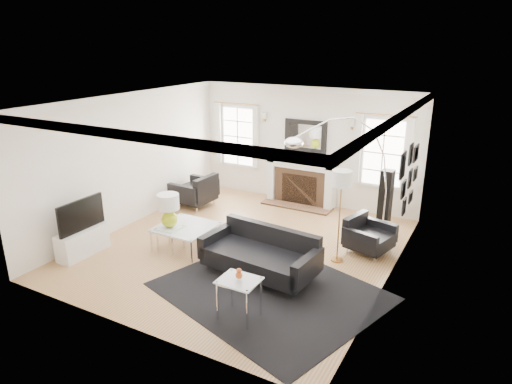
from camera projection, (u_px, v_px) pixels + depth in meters
The scene contains 25 objects.
floor at pixel (243, 247), 8.84m from camera, with size 6.00×6.00×0.00m, color #9A6B40.
back_wall at pixel (306, 146), 10.88m from camera, with size 5.50×0.04×2.80m, color white.
front_wall at pixel (125, 237), 5.90m from camera, with size 5.50×0.04×2.80m, color white.
left_wall at pixel (130, 160), 9.64m from camera, with size 0.04×6.00×2.80m, color white.
right_wall at pixel (394, 202), 7.14m from camera, with size 0.04×6.00×2.80m, color white.
ceiling at pixel (242, 101), 7.94m from camera, with size 5.50×6.00×0.02m, color white.
crown_molding at pixel (242, 104), 7.96m from camera, with size 5.50×6.00×0.12m, color white.
fireplace at pixel (301, 182), 10.98m from camera, with size 1.70×0.69×1.11m.
mantel_mirror at pixel (305, 136), 10.76m from camera, with size 1.05×0.07×0.75m.
window_left at pixel (238, 136), 11.66m from camera, with size 1.24×0.15×1.62m.
window_right at pixel (383, 153), 9.98m from camera, with size 1.24×0.15×1.62m.
gallery_wall at pixel (409, 173), 8.18m from camera, with size 0.04×1.73×1.29m.
tv_unit at pixel (83, 238), 8.43m from camera, with size 0.35×1.00×1.09m.
area_rug at pixel (270, 291), 7.27m from camera, with size 3.22×2.69×0.01m, color black.
sofa at pixel (262, 255), 7.72m from camera, with size 2.05×1.09×0.65m.
armchair_left at pixel (196, 192), 10.89m from camera, with size 0.91×1.00×0.64m.
armchair_right at pixel (367, 236), 8.55m from camera, with size 0.92×0.99×0.56m.
coffee_table at pixel (186, 228), 8.66m from camera, with size 1.01×1.01×0.45m.
side_table_left at pixel (170, 232), 8.60m from camera, with size 0.43×0.43×0.47m.
nesting_table at pixel (239, 287), 6.43m from camera, with size 0.57×0.47×0.62m.
gourd_lamp at pixel (169, 208), 8.45m from camera, with size 0.41×0.41×0.65m.
orange_vase at pixel (239, 274), 6.36m from camera, with size 0.10×0.10×0.16m.
arc_floor_lamp at pixel (341, 173), 8.82m from camera, with size 1.79×1.66×2.54m.
stick_floor_lamp at pixel (342, 183), 7.82m from camera, with size 0.34×0.34×1.70m.
speaker_tower at pixel (385, 198), 9.65m from camera, with size 0.25×0.25×1.24m, color black.
Camera 1 is at (4.08, -6.92, 3.83)m, focal length 32.00 mm.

